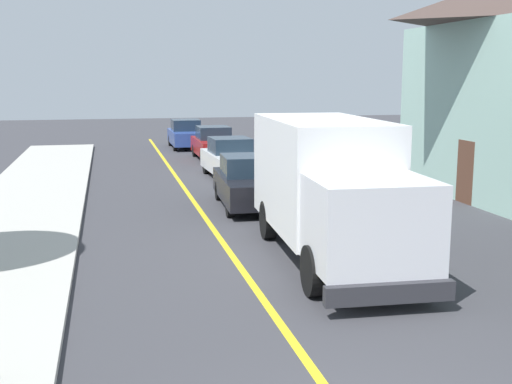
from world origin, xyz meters
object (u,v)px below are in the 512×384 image
object	(u,v)px
parked_car_near	(248,183)
parked_car_far	(214,144)
parked_car_mid	(231,159)
stop_sign	(389,163)
parked_car_furthest	(186,135)
box_truck	(329,183)

from	to	relation	value
parked_car_near	parked_car_far	size ratio (longest dim) A/B	1.02
parked_car_far	parked_car_mid	bearing A→B (deg)	-92.73
parked_car_mid	parked_car_near	bearing A→B (deg)	-95.53
parked_car_near	stop_sign	size ratio (longest dim) A/B	1.69
parked_car_mid	parked_car_furthest	xyz separation A→B (m)	(-0.45, 11.80, 0.00)
stop_sign	parked_car_mid	bearing A→B (deg)	103.75
box_truck	parked_car_mid	bearing A→B (deg)	89.88
parked_car_mid	parked_car_far	xyz separation A→B (m)	(0.29, 6.17, 0.00)
parked_car_mid	stop_sign	xyz separation A→B (m)	(2.48, -10.14, 1.06)
parked_car_mid	box_truck	bearing A→B (deg)	-90.12
parked_car_mid	stop_sign	world-z (taller)	stop_sign
parked_car_far	parked_car_furthest	bearing A→B (deg)	97.53
parked_car_near	parked_car_far	xyz separation A→B (m)	(0.89, 12.33, 0.00)
parked_car_near	parked_car_furthest	world-z (taller)	same
parked_car_furthest	stop_sign	bearing A→B (deg)	-82.39
stop_sign	parked_car_furthest	bearing A→B (deg)	97.61
box_truck	stop_sign	size ratio (longest dim) A/B	2.75
parked_car_near	stop_sign	xyz separation A→B (m)	(3.08, -3.98, 1.06)
stop_sign	parked_car_far	bearing A→B (deg)	97.63
parked_car_near	parked_car_far	bearing A→B (deg)	85.87
parked_car_near	parked_car_far	world-z (taller)	same
box_truck	stop_sign	xyz separation A→B (m)	(2.51, 2.24, 0.09)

